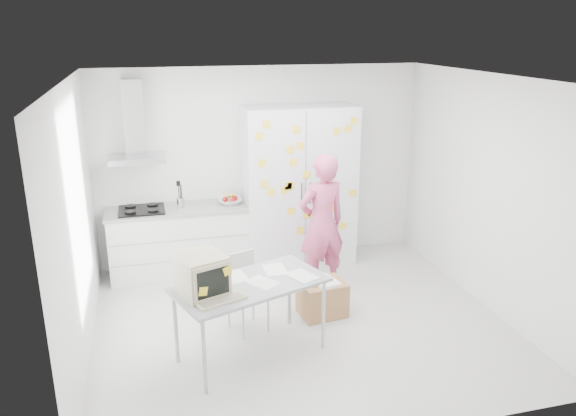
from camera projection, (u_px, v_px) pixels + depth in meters
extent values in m
cube|color=silver|center=(300.00, 322.00, 6.36)|extent=(4.50, 4.00, 0.02)
cube|color=white|center=(261.00, 165.00, 7.78)|extent=(4.50, 0.02, 2.70)
cube|color=white|center=(76.00, 227.00, 5.40)|extent=(0.02, 4.00, 2.70)
cube|color=white|center=(488.00, 193.00, 6.48)|extent=(0.02, 4.00, 2.70)
cube|color=white|center=(302.00, 78.00, 5.53)|extent=(4.50, 4.00, 0.02)
cube|color=white|center=(179.00, 242.00, 7.50)|extent=(1.80, 0.60, 0.88)
cube|color=gray|center=(180.00, 240.00, 7.18)|extent=(1.76, 0.01, 0.01)
cube|color=gray|center=(182.00, 260.00, 7.26)|extent=(1.76, 0.01, 0.01)
cube|color=#9E9E99|center=(177.00, 209.00, 7.36)|extent=(1.84, 0.63, 0.04)
cube|color=black|center=(142.00, 210.00, 7.24)|extent=(0.58, 0.50, 0.03)
cylinder|color=black|center=(130.00, 212.00, 7.09)|extent=(0.14, 0.14, 0.02)
cylinder|color=black|center=(153.00, 210.00, 7.16)|extent=(0.14, 0.14, 0.02)
cylinder|color=black|center=(130.00, 206.00, 7.31)|extent=(0.14, 0.14, 0.02)
cylinder|color=black|center=(152.00, 205.00, 7.38)|extent=(0.14, 0.14, 0.02)
cylinder|color=silver|center=(181.00, 203.00, 7.34)|extent=(0.10, 0.10, 0.14)
cylinder|color=black|center=(179.00, 195.00, 7.32)|extent=(0.01, 0.01, 0.30)
cylinder|color=black|center=(182.00, 195.00, 7.30)|extent=(0.01, 0.01, 0.30)
cylinder|color=black|center=(180.00, 195.00, 7.33)|extent=(0.01, 0.01, 0.30)
cube|color=black|center=(178.00, 183.00, 7.27)|extent=(0.05, 0.01, 0.07)
imported|color=white|center=(230.00, 201.00, 7.51)|extent=(0.31, 0.31, 0.08)
sphere|color=#B2140F|center=(225.00, 199.00, 7.50)|extent=(0.08, 0.08, 0.08)
sphere|color=#B2140F|center=(233.00, 200.00, 7.46)|extent=(0.08, 0.08, 0.08)
sphere|color=#B2140F|center=(235.00, 198.00, 7.55)|extent=(0.08, 0.08, 0.08)
cylinder|color=yellow|center=(228.00, 196.00, 7.50)|extent=(0.09, 0.17, 0.10)
cylinder|color=yellow|center=(230.00, 196.00, 7.50)|extent=(0.04, 0.17, 0.10)
cylinder|color=yellow|center=(232.00, 196.00, 7.51)|extent=(0.08, 0.17, 0.10)
cube|color=silver|center=(137.00, 158.00, 7.08)|extent=(0.70, 0.48, 0.07)
cube|color=silver|center=(134.00, 117.00, 7.04)|extent=(0.26, 0.24, 0.95)
cube|color=silver|center=(299.00, 187.00, 7.67)|extent=(1.50, 0.65, 2.20)
cube|color=slate|center=(306.00, 193.00, 7.37)|extent=(0.01, 0.01, 2.16)
cube|color=silver|center=(301.00, 194.00, 7.34)|extent=(0.02, 0.02, 0.30)
cube|color=silver|center=(310.00, 193.00, 7.37)|extent=(0.02, 0.02, 0.30)
cube|color=yellow|center=(337.00, 131.00, 7.22)|extent=(0.10, 0.00, 0.10)
cube|color=yellow|center=(348.00, 129.00, 7.24)|extent=(0.12, 0.00, 0.12)
cube|color=yellow|center=(353.00, 193.00, 7.54)|extent=(0.12, 0.00, 0.12)
cube|color=yellow|center=(288.00, 186.00, 7.27)|extent=(0.10, 0.00, 0.10)
cube|color=yellow|center=(307.00, 175.00, 7.29)|extent=(0.12, 0.00, 0.12)
cube|color=yellow|center=(332.00, 209.00, 7.53)|extent=(0.12, 0.00, 0.12)
cube|color=yellow|center=(291.00, 211.00, 7.39)|extent=(0.10, 0.00, 0.10)
cube|color=yellow|center=(296.00, 129.00, 7.07)|extent=(0.12, 0.00, 0.12)
cube|color=yellow|center=(312.00, 214.00, 7.48)|extent=(0.12, 0.00, 0.12)
cube|color=yellow|center=(335.00, 184.00, 7.43)|extent=(0.12, 0.00, 0.12)
cube|color=yellow|center=(326.00, 203.00, 7.48)|extent=(0.10, 0.00, 0.10)
cube|color=yellow|center=(290.00, 150.00, 7.13)|extent=(0.12, 0.00, 0.12)
cube|color=yellow|center=(271.00, 192.00, 7.24)|extent=(0.10, 0.00, 0.10)
cube|color=yellow|center=(264.00, 184.00, 7.18)|extent=(0.10, 0.00, 0.10)
cube|color=yellow|center=(259.00, 136.00, 6.97)|extent=(0.11, 0.00, 0.11)
cube|color=yellow|center=(300.00, 230.00, 7.51)|extent=(0.10, 0.00, 0.10)
cube|color=yellow|center=(291.00, 186.00, 7.28)|extent=(0.11, 0.00, 0.11)
cube|color=yellow|center=(343.00, 226.00, 7.65)|extent=(0.11, 0.00, 0.11)
cube|color=yellow|center=(354.00, 121.00, 7.23)|extent=(0.10, 0.00, 0.10)
cube|color=yellow|center=(293.00, 162.00, 7.19)|extent=(0.10, 0.00, 0.10)
cube|color=yellow|center=(285.00, 190.00, 7.28)|extent=(0.11, 0.00, 0.11)
cube|color=yellow|center=(318.00, 234.00, 7.59)|extent=(0.10, 0.00, 0.10)
cube|color=yellow|center=(266.00, 125.00, 6.95)|extent=(0.10, 0.00, 0.10)
cube|color=yellow|center=(262.00, 163.00, 7.09)|extent=(0.12, 0.00, 0.12)
cube|color=yellow|center=(327.00, 215.00, 7.54)|extent=(0.11, 0.00, 0.11)
cube|color=yellow|center=(300.00, 146.00, 7.15)|extent=(0.11, 0.00, 0.11)
cube|color=yellow|center=(325.00, 179.00, 7.37)|extent=(0.11, 0.00, 0.11)
cube|color=yellow|center=(307.00, 215.00, 7.46)|extent=(0.11, 0.00, 0.11)
imported|color=#CA4E7A|center=(322.00, 224.00, 6.89)|extent=(0.72, 0.55, 1.75)
cube|color=#93979D|center=(250.00, 285.00, 5.48)|extent=(1.64, 1.20, 0.03)
cylinder|color=#A6A6AB|center=(204.00, 357.00, 5.00)|extent=(0.05, 0.05, 0.76)
cylinder|color=#A6A6AB|center=(323.00, 315.00, 5.73)|extent=(0.05, 0.05, 0.76)
cylinder|color=#A6A6AB|center=(176.00, 328.00, 5.48)|extent=(0.05, 0.05, 0.76)
cylinder|color=#A6A6AB|center=(289.00, 292.00, 6.21)|extent=(0.05, 0.05, 0.76)
cube|color=#B9B08A|center=(202.00, 274.00, 5.23)|extent=(0.52, 0.54, 0.38)
cube|color=#B9B08A|center=(213.00, 283.00, 5.05)|extent=(0.36, 0.15, 0.34)
cube|color=black|center=(213.00, 283.00, 5.05)|extent=(0.30, 0.12, 0.26)
cube|color=yellow|center=(203.00, 292.00, 5.00)|extent=(0.09, 0.04, 0.10)
cube|color=yellow|center=(228.00, 271.00, 5.09)|extent=(0.10, 0.04, 0.10)
cube|color=#B9B08A|center=(221.00, 301.00, 5.10)|extent=(0.49, 0.31, 0.03)
cube|color=gray|center=(221.00, 299.00, 5.09)|extent=(0.44, 0.25, 0.01)
cube|color=silver|center=(262.00, 282.00, 5.49)|extent=(0.36, 0.38, 0.00)
cube|color=silver|center=(275.00, 270.00, 5.78)|extent=(0.22, 0.31, 0.00)
cube|color=silver|center=(302.00, 276.00, 5.63)|extent=(0.34, 0.38, 0.00)
cube|color=silver|center=(235.00, 277.00, 5.61)|extent=(0.28, 0.35, 0.00)
cube|color=silver|center=(248.00, 295.00, 6.07)|extent=(0.50, 0.50, 0.04)
cube|color=silver|center=(239.00, 270.00, 6.14)|extent=(0.36, 0.15, 0.42)
cylinder|color=silver|center=(243.00, 323.00, 5.93)|extent=(0.03, 0.03, 0.40)
cylinder|color=silver|center=(268.00, 315.00, 6.10)|extent=(0.03, 0.03, 0.40)
cylinder|color=silver|center=(229.00, 311.00, 6.17)|extent=(0.03, 0.03, 0.40)
cylinder|color=silver|center=(253.00, 304.00, 6.35)|extent=(0.03, 0.03, 0.40)
cube|color=#A37546|center=(322.00, 298.00, 6.46)|extent=(0.55, 0.46, 0.40)
cube|color=white|center=(325.00, 282.00, 6.38)|extent=(0.31, 0.37, 0.04)
cube|color=white|center=(319.00, 279.00, 6.41)|extent=(0.26, 0.33, 0.00)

